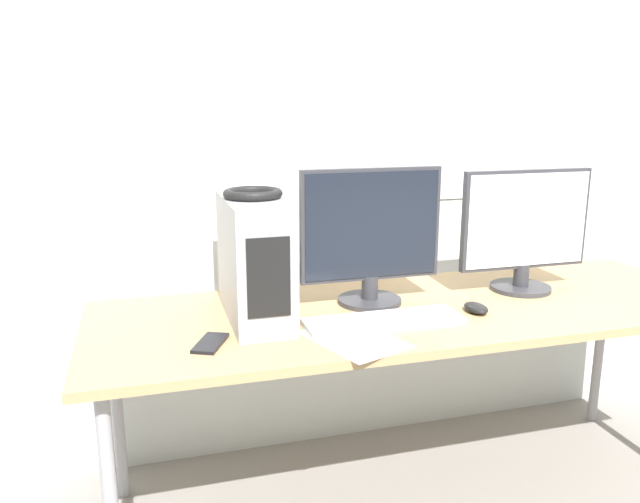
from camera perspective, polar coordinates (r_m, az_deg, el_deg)
The scene contains 10 objects.
wall_back at distance 2.48m, azimuth 4.69°, elevation 12.67°, with size 8.00×0.07×2.70m.
desk at distance 2.14m, azimuth 9.01°, elevation -6.15°, with size 2.17×0.73×0.72m.
pc_tower at distance 1.95m, azimuth -6.01°, elevation -0.69°, with size 0.18×0.45×0.38m.
headphones at distance 1.92m, azimuth -6.16°, elevation 5.30°, with size 0.18×0.18×0.03m.
monitor_main at distance 2.08m, azimuth 4.68°, elevation 1.46°, with size 0.48×0.22×0.46m.
monitor_right_near at distance 2.35m, azimuth 18.24°, elevation 1.92°, with size 0.50×0.22×0.44m.
keyboard at distance 1.94m, azimuth 5.82°, elevation -6.34°, with size 0.49×0.15×0.02m.
mouse at distance 2.10m, azimuth 14.07°, elevation -5.02°, with size 0.07×0.11×0.03m.
cell_phone at distance 1.81m, azimuth -9.99°, elevation -8.24°, with size 0.12×0.16×0.01m.
paper_sheet_left at distance 1.82m, azimuth 3.13°, elevation -8.01°, with size 0.30×0.35×0.00m.
Camera 1 is at (-0.87, -1.46, 1.38)m, focal length 35.00 mm.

